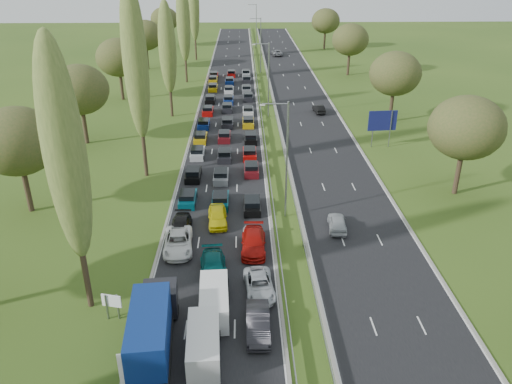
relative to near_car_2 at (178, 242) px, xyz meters
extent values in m
plane|color=#324E18|center=(10.22, 43.14, -0.79)|extent=(260.00, 260.00, 0.00)
cube|color=black|center=(3.47, 45.64, -0.79)|extent=(10.50, 215.00, 0.04)
cube|color=black|center=(16.97, 45.64, -0.79)|extent=(10.50, 215.00, 0.04)
cube|color=gray|center=(9.07, 45.64, -0.24)|extent=(0.06, 215.00, 0.32)
cube|color=gray|center=(11.37, 45.64, -0.24)|extent=(0.06, 215.00, 0.32)
cylinder|color=gray|center=(10.22, 6.14, 5.21)|extent=(0.18, 0.18, 12.00)
cylinder|color=gray|center=(10.22, 41.14, 5.21)|extent=(0.18, 0.18, 12.00)
cylinder|color=gray|center=(10.22, 76.14, 5.21)|extent=(0.18, 0.18, 12.00)
cylinder|color=gray|center=(10.22, 111.14, 5.21)|extent=(0.18, 0.18, 12.00)
cylinder|color=#2D2116|center=(-5.78, -7.86, 2.81)|extent=(0.44, 0.44, 7.20)
ellipsoid|color=#51662B|center=(-5.78, -7.86, 11.61)|extent=(2.80, 2.80, 16.00)
cylinder|color=#2D2116|center=(-5.78, 17.14, 3.17)|extent=(0.44, 0.44, 7.92)
ellipsoid|color=#51662B|center=(-5.78, 17.14, 12.85)|extent=(2.80, 2.80, 17.60)
cylinder|color=#2D2116|center=(-5.78, 42.14, 2.45)|extent=(0.44, 0.44, 6.48)
ellipsoid|color=#51662B|center=(-5.78, 42.14, 10.37)|extent=(2.80, 2.80, 14.40)
cylinder|color=#2D2116|center=(-5.78, 67.14, 2.81)|extent=(0.44, 0.44, 7.20)
ellipsoid|color=#51662B|center=(-5.78, 67.14, 11.61)|extent=(2.80, 2.80, 16.00)
cylinder|color=#2D2116|center=(-5.78, 92.14, 3.17)|extent=(0.44, 0.44, 7.92)
ellipsoid|color=#51662B|center=(-5.78, 92.14, 12.85)|extent=(2.80, 2.80, 17.60)
cylinder|color=#2D2116|center=(-16.28, 8.14, 1.63)|extent=(0.56, 0.56, 4.84)
ellipsoid|color=#38471E|center=(-16.28, 8.14, 6.91)|extent=(8.00, 8.00, 6.80)
cylinder|color=#2D2116|center=(-16.28, 29.14, 1.63)|extent=(0.56, 0.56, 4.84)
ellipsoid|color=#38471E|center=(-16.28, 29.14, 6.91)|extent=(8.00, 8.00, 6.80)
cylinder|color=#2D2116|center=(-16.28, 53.14, 1.63)|extent=(0.56, 0.56, 4.84)
ellipsoid|color=#38471E|center=(-16.28, 53.14, 6.91)|extent=(8.00, 8.00, 6.80)
cylinder|color=#2D2116|center=(-16.28, 81.14, 1.63)|extent=(0.56, 0.56, 4.84)
ellipsoid|color=#38471E|center=(-16.28, 81.14, 6.91)|extent=(8.00, 8.00, 6.80)
cylinder|color=#2D2116|center=(-16.28, 113.14, 1.63)|extent=(0.56, 0.56, 4.84)
ellipsoid|color=#38471E|center=(-16.28, 113.14, 6.91)|extent=(8.00, 8.00, 6.80)
cylinder|color=#2D2116|center=(29.72, 11.14, 1.63)|extent=(0.56, 0.56, 4.84)
ellipsoid|color=#38471E|center=(29.72, 11.14, 6.91)|extent=(8.00, 8.00, 6.80)
cylinder|color=#2D2116|center=(29.72, 38.14, 1.63)|extent=(0.56, 0.56, 4.84)
ellipsoid|color=#38471E|center=(29.72, 38.14, 6.91)|extent=(8.00, 8.00, 6.80)
cylinder|color=#2D2116|center=(29.72, 73.14, 1.63)|extent=(0.56, 0.56, 4.84)
ellipsoid|color=#38471E|center=(29.72, 73.14, 6.91)|extent=(8.00, 8.00, 6.80)
cylinder|color=#2D2116|center=(29.72, 108.14, 1.63)|extent=(0.56, 0.56, 4.84)
ellipsoid|color=#38471E|center=(29.72, 108.14, 6.91)|extent=(8.00, 8.00, 6.80)
cube|color=#053F4C|center=(-0.05, 9.45, -0.35)|extent=(1.75, 4.00, 0.80)
cube|color=black|center=(-0.02, 16.01, -0.35)|extent=(1.75, 4.00, 0.80)
cube|color=#B2B7BC|center=(-0.07, 23.23, -0.35)|extent=(1.75, 4.00, 0.80)
cube|color=#BF990C|center=(-0.12, 29.27, -0.35)|extent=(1.75, 4.00, 0.80)
cube|color=navy|center=(-0.11, 35.79, -0.35)|extent=(1.75, 4.00, 0.80)
cube|color=#A50C0A|center=(0.11, 43.16, -0.35)|extent=(1.75, 4.00, 0.80)
cube|color=black|center=(0.09, 50.51, -0.35)|extent=(1.75, 4.00, 0.80)
cube|color=#BF990C|center=(0.14, 59.57, -0.35)|extent=(1.75, 4.00, 0.80)
cube|color=#BF990C|center=(-0.16, 66.56, -0.35)|extent=(1.75, 4.00, 0.80)
cube|color=#A50C0A|center=(-0.21, 71.00, -0.35)|extent=(1.75, 4.00, 0.80)
cube|color=#053F4C|center=(3.48, 8.90, -0.35)|extent=(1.75, 4.00, 0.80)
cube|color=slate|center=(3.31, 15.47, -0.35)|extent=(1.75, 4.00, 0.80)
cube|color=black|center=(3.55, 22.29, -0.35)|extent=(1.75, 4.00, 0.80)
cube|color=#590F14|center=(3.29, 29.85, -0.35)|extent=(1.75, 4.00, 0.80)
cube|color=black|center=(3.58, 36.37, -0.35)|extent=(1.75, 4.00, 0.80)
cube|color=black|center=(3.32, 44.87, -0.35)|extent=(1.75, 4.00, 0.80)
cube|color=navy|center=(3.44, 50.20, -0.35)|extent=(1.75, 4.00, 0.80)
cube|color=silver|center=(3.36, 57.42, -0.35)|extent=(1.75, 4.00, 0.80)
cube|color=navy|center=(3.33, 65.23, -0.35)|extent=(1.75, 4.00, 0.80)
cube|color=#A50C0A|center=(3.60, 72.53, -0.35)|extent=(1.75, 4.00, 0.80)
cube|color=black|center=(6.84, 7.68, -0.35)|extent=(1.75, 4.00, 0.80)
cube|color=#590F14|center=(6.96, 17.44, -0.35)|extent=(1.75, 4.00, 0.80)
cube|color=#A50C0A|center=(6.83, 22.79, -0.35)|extent=(1.75, 4.00, 0.80)
cube|color=black|center=(7.08, 29.01, -0.35)|extent=(1.75, 4.00, 0.80)
cube|color=#BF990C|center=(6.82, 36.52, -0.35)|extent=(1.75, 4.00, 0.80)
cube|color=silver|center=(6.89, 42.86, -0.35)|extent=(1.75, 4.00, 0.80)
cube|color=black|center=(7.05, 52.18, -0.35)|extent=(1.75, 4.00, 0.80)
cube|color=slate|center=(6.77, 58.13, -0.35)|extent=(1.75, 4.00, 0.80)
cube|color=black|center=(6.92, 66.61, -0.35)|extent=(1.75, 4.00, 0.80)
cube|color=#B2B7BC|center=(6.84, 72.85, -0.35)|extent=(1.75, 4.00, 0.80)
imported|color=silver|center=(0.00, 0.00, 0.00)|extent=(2.99, 5.72, 1.54)
imported|color=black|center=(-0.10, 3.02, -0.08)|extent=(1.95, 4.77, 1.38)
imported|color=#054C4E|center=(3.39, -4.21, 0.00)|extent=(2.60, 5.47, 1.54)
imported|color=#CABF0D|center=(3.36, 4.82, 0.02)|extent=(2.17, 4.73, 1.57)
imported|color=black|center=(6.87, -11.22, 0.01)|extent=(1.66, 4.72, 1.55)
imported|color=#B2B5BC|center=(7.13, -6.59, -0.10)|extent=(2.62, 4.97, 1.33)
imported|color=#AB0F0A|center=(6.81, -0.25, 0.01)|extent=(2.34, 5.41, 1.55)
imported|color=silver|center=(6.76, 0.40, -0.05)|extent=(1.96, 4.33, 1.44)
imported|color=#AAAFB4|center=(15.05, 3.34, -0.06)|extent=(2.00, 4.27, 1.41)
imported|color=black|center=(18.94, 43.30, -0.09)|extent=(1.80, 4.25, 1.36)
imported|color=gray|center=(15.39, 97.73, -0.01)|extent=(2.86, 5.62, 1.52)
cube|color=black|center=(-0.18, -12.62, -0.07)|extent=(2.37, 8.87, 0.50)
cube|color=navy|center=(-0.18, -13.70, 1.70)|extent=(2.47, 6.71, 2.55)
cube|color=silver|center=(-0.18, -17.03, 1.70)|extent=(2.41, 0.06, 2.45)
cube|color=black|center=(-0.18, -9.27, 0.78)|extent=(2.41, 2.17, 2.20)
cylinder|color=black|center=(-0.18, -9.38, -0.27)|extent=(2.07, 1.00, 1.00)
cylinder|color=black|center=(-0.18, -15.86, -0.27)|extent=(2.07, 1.00, 1.00)
cube|color=silver|center=(3.22, -13.60, 0.33)|extent=(2.09, 5.22, 2.09)
cube|color=black|center=(3.22, -11.30, 0.22)|extent=(2.03, 0.83, 1.67)
cylinder|color=black|center=(2.34, -11.93, -0.41)|extent=(0.26, 0.71, 0.71)
cylinder|color=black|center=(4.11, -15.27, -0.41)|extent=(0.26, 0.71, 0.71)
cube|color=silver|center=(3.71, -9.10, 0.32)|extent=(2.08, 5.20, 2.08)
cube|color=black|center=(3.71, -6.82, 0.22)|extent=(2.03, 0.83, 1.66)
cylinder|color=black|center=(2.82, -7.44, -0.42)|extent=(0.26, 0.71, 0.71)
cylinder|color=black|center=(4.59, -10.77, -0.42)|extent=(0.26, 0.71, 0.71)
cylinder|color=gray|center=(-4.08, -9.46, 0.26)|extent=(0.16, 0.16, 2.10)
cylinder|color=gray|center=(-3.28, -9.46, 0.26)|extent=(0.16, 0.16, 2.10)
cube|color=white|center=(-3.68, -9.46, 0.81)|extent=(1.48, 0.45, 1.00)
cylinder|color=gray|center=(23.92, 26.36, 1.81)|extent=(0.16, 0.16, 5.20)
cylinder|color=gray|center=(26.32, 26.36, 1.81)|extent=(0.16, 0.16, 5.20)
cube|color=navy|center=(25.12, 26.36, 3.01)|extent=(3.99, 0.43, 2.80)
camera|label=1|loc=(5.96, -38.93, 23.34)|focal=35.00mm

